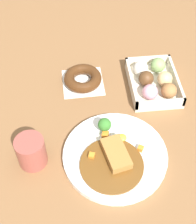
{
  "coord_description": "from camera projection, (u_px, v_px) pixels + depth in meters",
  "views": [
    {
      "loc": [
        0.54,
        -0.08,
        0.78
      ],
      "look_at": [
        -0.07,
        -0.01,
        0.03
      ],
      "focal_mm": 53.07,
      "sensor_mm": 36.0,
      "label": 1
    }
  ],
  "objects": [
    {
      "name": "ground_plane",
      "position": [
        105.0,
        138.0,
        0.95
      ],
      "size": [
        1.6,
        1.6,
        0.0
      ],
      "primitive_type": "plane",
      "color": "brown"
    },
    {
      "name": "chocolate_ring_donut",
      "position": [
        83.0,
        79.0,
        1.08
      ],
      "size": [
        0.14,
        0.14,
        0.04
      ],
      "color": "white",
      "rests_on": "ground_plane"
    },
    {
      "name": "curry_plate",
      "position": [
        115.0,
        155.0,
        0.9
      ],
      "size": [
        0.29,
        0.29,
        0.07
      ],
      "color": "white",
      "rests_on": "ground_plane"
    },
    {
      "name": "coffee_mug",
      "position": [
        31.0,
        152.0,
        0.87
      ],
      "size": [
        0.08,
        0.08,
        0.09
      ],
      "primitive_type": "cylinder",
      "color": "#9E4C42",
      "rests_on": "ground_plane"
    },
    {
      "name": "donut_box",
      "position": [
        154.0,
        81.0,
        1.06
      ],
      "size": [
        0.21,
        0.15,
        0.06
      ],
      "color": "beige",
      "rests_on": "ground_plane"
    }
  ]
}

